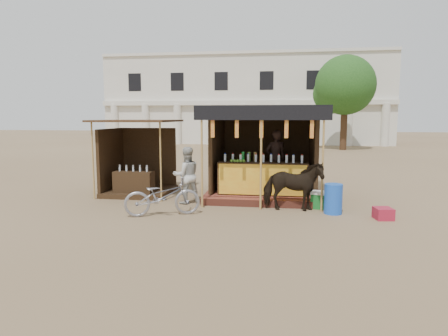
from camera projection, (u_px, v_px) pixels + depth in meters
name	position (u px, v px, depth m)	size (l,w,h in m)	color
ground	(214.00, 223.00, 9.36)	(120.00, 120.00, 0.00)	#846B4C
main_stall	(265.00, 164.00, 12.38)	(3.60, 3.61, 2.78)	brown
secondary_stall	(135.00, 167.00, 12.90)	(2.40, 2.40, 2.38)	#352213
cow	(293.00, 186.00, 10.50)	(0.71, 1.56, 1.32)	black
motorbike	(162.00, 196.00, 10.02)	(0.66, 1.90, 1.00)	#96959E
bystander	(187.00, 175.00, 11.39)	(0.79, 0.62, 1.63)	#BABBB4
blue_barrel	(333.00, 199.00, 10.23)	(0.46, 0.46, 0.77)	blue
red_crate	(383.00, 214.00, 9.69)	(0.41, 0.43, 0.28)	maroon
cooler	(323.00, 200.00, 10.82)	(0.73, 0.59, 0.46)	#197329
background_building	(247.00, 101.00, 38.52)	(26.00, 7.45, 8.18)	silver
tree	(342.00, 88.00, 29.63)	(4.50, 4.40, 7.00)	#382314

